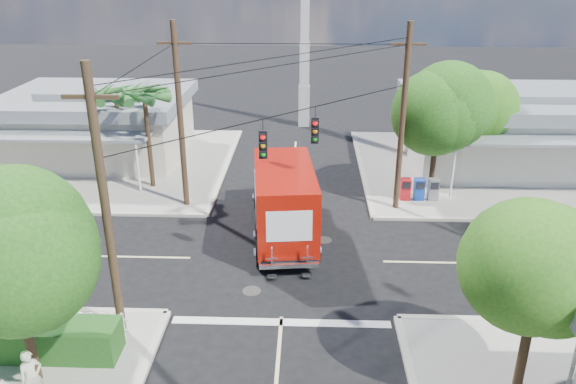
{
  "coord_description": "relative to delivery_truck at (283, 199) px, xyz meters",
  "views": [
    {
      "loc": [
        0.83,
        -20.26,
        11.58
      ],
      "look_at": [
        0.0,
        2.0,
        2.2
      ],
      "focal_mm": 35.0,
      "sensor_mm": 36.0,
      "label": 1
    }
  ],
  "objects": [
    {
      "name": "tree_se",
      "position": [
        7.22,
        -9.57,
        2.31
      ],
      "size": [
        3.67,
        3.54,
        5.62
      ],
      "color": "#422D1C",
      "rests_on": "sidewalk_se"
    },
    {
      "name": "delivery_truck",
      "position": [
        0.0,
        0.0,
        0.0
      ],
      "size": [
        3.26,
        8.1,
        3.42
      ],
      "color": "black",
      "rests_on": "ground"
    },
    {
      "name": "road_markings",
      "position": [
        0.21,
        -3.8,
        -1.73
      ],
      "size": [
        32.0,
        32.0,
        0.01
      ],
      "color": "beige",
      "rests_on": "ground"
    },
    {
      "name": "tree_sw_front",
      "position": [
        -6.78,
        -9.87,
        2.6
      ],
      "size": [
        3.88,
        3.78,
        6.03
      ],
      "color": "#422D1C",
      "rests_on": "sidewalk_sw"
    },
    {
      "name": "palm_nw_back",
      "position": [
        -9.29,
        6.67,
        2.94
      ],
      "size": [
        3.01,
        3.08,
        5.19
      ],
      "color": "#422D1C",
      "rests_on": "sidewalk_nw"
    },
    {
      "name": "pedestrian",
      "position": [
        -6.41,
        -10.71,
        -0.76
      ],
      "size": [
        0.71,
        0.72,
        1.67
      ],
      "primitive_type": "imported",
      "rotation": [
        0.0,
        0.0,
        0.82
      ],
      "color": "beige",
      "rests_on": "sidewalk_sw"
    },
    {
      "name": "parked_car",
      "position": [
        11.77,
        -1.04,
        -0.93
      ],
      "size": [
        6.34,
        4.23,
        1.62
      ],
      "primitive_type": "imported",
      "rotation": [
        0.0,
        0.0,
        1.28
      ],
      "color": "silver",
      "rests_on": "ground"
    },
    {
      "name": "tree_ne_back",
      "position": [
        10.02,
        6.63,
        2.45
      ],
      "size": [
        3.77,
        3.66,
        5.82
      ],
      "color": "#422D1C",
      "rests_on": "sidewalk_ne"
    },
    {
      "name": "ground",
      "position": [
        0.21,
        -2.33,
        -1.74
      ],
      "size": [
        120.0,
        120.0,
        0.0
      ],
      "primitive_type": "plane",
      "color": "black",
      "rests_on": "ground"
    },
    {
      "name": "sidewalk_ne",
      "position": [
        11.09,
        8.55,
        -1.67
      ],
      "size": [
        14.12,
        14.12,
        0.14
      ],
      "color": "gray",
      "rests_on": "ground"
    },
    {
      "name": "building_nw",
      "position": [
        -11.79,
        10.14,
        0.49
      ],
      "size": [
        10.8,
        10.2,
        4.3
      ],
      "color": "beige",
      "rests_on": "sidewalk_nw"
    },
    {
      "name": "radio_tower",
      "position": [
        0.71,
        17.67,
        3.91
      ],
      "size": [
        0.8,
        0.8,
        17.0
      ],
      "color": "silver",
      "rests_on": "ground"
    },
    {
      "name": "tree_ne_front",
      "position": [
        7.42,
        4.43,
        3.03
      ],
      "size": [
        4.21,
        4.14,
        6.66
      ],
      "color": "#422D1C",
      "rests_on": "sidewalk_ne"
    },
    {
      "name": "vending_boxes",
      "position": [
        6.71,
        3.87,
        -1.05
      ],
      "size": [
        1.9,
        0.5,
        1.1
      ],
      "color": "#B41117",
      "rests_on": "sidewalk_ne"
    },
    {
      "name": "hedge_sw",
      "position": [
        -7.79,
        -8.73,
        -1.05
      ],
      "size": [
        6.2,
        1.2,
        1.1
      ],
      "primitive_type": "cube",
      "color": "#1B4116",
      "rests_on": "sidewalk_sw"
    },
    {
      "name": "palm_nw_front",
      "position": [
        -7.29,
        5.17,
        3.31
      ],
      "size": [
        3.01,
        3.08,
        5.59
      ],
      "color": "#422D1C",
      "rests_on": "sidewalk_nw"
    },
    {
      "name": "utility_poles",
      "position": [
        -1.37,
        -0.72,
        2.94
      ],
      "size": [
        12.0,
        10.68,
        9.0
      ],
      "color": "#473321",
      "rests_on": "ground"
    },
    {
      "name": "building_ne",
      "position": [
        12.71,
        9.64,
        0.58
      ],
      "size": [
        11.8,
        10.2,
        4.5
      ],
      "color": "silver",
      "rests_on": "sidewalk_ne"
    },
    {
      "name": "picket_fence",
      "position": [
        -7.59,
        -7.93,
        -1.05
      ],
      "size": [
        5.94,
        0.06,
        1.0
      ],
      "color": "silver",
      "rests_on": "sidewalk_sw"
    },
    {
      "name": "sidewalk_nw",
      "position": [
        -10.67,
        8.55,
        -1.67
      ],
      "size": [
        14.12,
        14.12,
        0.14
      ],
      "color": "gray",
      "rests_on": "ground"
    }
  ]
}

